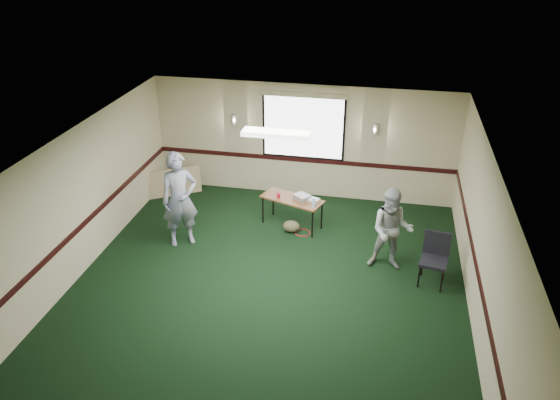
% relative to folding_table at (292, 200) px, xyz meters
% --- Properties ---
extents(ground, '(8.00, 8.00, 0.00)m').
position_rel_folding_table_xyz_m(ground, '(-0.03, -2.44, -0.61)').
color(ground, black).
rests_on(ground, ground).
extents(room_shell, '(8.00, 8.02, 8.00)m').
position_rel_folding_table_xyz_m(room_shell, '(-0.03, -0.32, 0.97)').
color(room_shell, beige).
rests_on(room_shell, ground).
extents(folding_table, '(1.42, 0.94, 0.66)m').
position_rel_folding_table_xyz_m(folding_table, '(0.00, 0.00, 0.00)').
color(folding_table, '#553118').
rests_on(folding_table, ground).
extents(projector, '(0.39, 0.38, 0.10)m').
position_rel_folding_table_xyz_m(projector, '(0.21, 0.01, 0.10)').
color(projector, gray).
rests_on(projector, folding_table).
extents(game_console, '(0.26, 0.24, 0.05)m').
position_rel_folding_table_xyz_m(game_console, '(0.47, -0.03, 0.07)').
color(game_console, silver).
rests_on(game_console, folding_table).
extents(red_cup, '(0.07, 0.07, 0.11)m').
position_rel_folding_table_xyz_m(red_cup, '(-0.29, -0.02, 0.10)').
color(red_cup, '#A80B22').
rests_on(red_cup, folding_table).
extents(water_bottle, '(0.06, 0.06, 0.22)m').
position_rel_folding_table_xyz_m(water_bottle, '(0.51, -0.31, 0.16)').
color(water_bottle, '#97CAF8').
rests_on(water_bottle, folding_table).
extents(duffel_bag, '(0.36, 0.27, 0.25)m').
position_rel_folding_table_xyz_m(duffel_bag, '(0.04, -0.26, -0.49)').
color(duffel_bag, brown).
rests_on(duffel_bag, ground).
extents(cable_coil, '(0.36, 0.36, 0.02)m').
position_rel_folding_table_xyz_m(cable_coil, '(0.28, -0.27, -0.60)').
color(cable_coil, red).
rests_on(cable_coil, ground).
extents(folded_table, '(1.18, 0.83, 0.65)m').
position_rel_folding_table_xyz_m(folded_table, '(-3.03, 0.92, -0.29)').
color(folded_table, '#9E8161').
rests_on(folded_table, ground).
extents(conference_chair, '(0.55, 0.57, 0.97)m').
position_rel_folding_table_xyz_m(conference_chair, '(2.88, -1.48, -0.04)').
color(conference_chair, black).
rests_on(conference_chair, ground).
extents(person_left, '(0.86, 0.78, 1.97)m').
position_rel_folding_table_xyz_m(person_left, '(-2.06, -1.11, 0.37)').
color(person_left, '#414F8F').
rests_on(person_left, ground).
extents(person_right, '(0.80, 0.62, 1.63)m').
position_rel_folding_table_xyz_m(person_right, '(2.08, -1.19, 0.20)').
color(person_right, '#7EA4C5').
rests_on(person_right, ground).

